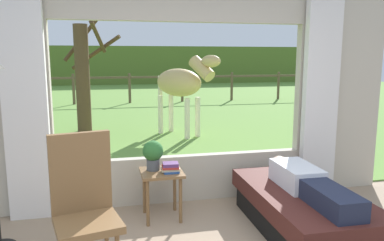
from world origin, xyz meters
TOP-DOWN VIEW (x-y plane):
  - back_wall_with_window at (0.00, 2.26)m, footprint 5.20×0.12m
  - curtain_panel_left at (-1.69, 2.12)m, footprint 0.44×0.10m
  - curtain_panel_right at (1.69, 2.12)m, footprint 0.44×0.10m
  - outdoor_pasture_lawn at (0.00, 13.16)m, footprint 36.00×21.68m
  - distant_hill_ridge at (0.00, 23.00)m, footprint 36.00×2.00m
  - recliner_sofa at (0.97, 1.16)m, footprint 0.93×1.71m
  - reclining_person at (0.97, 1.11)m, footprint 0.35×1.43m
  - rocking_chair at (-1.07, 0.93)m, footprint 0.60×0.77m
  - side_table at (-0.33, 1.80)m, footprint 0.44×0.44m
  - potted_plant at (-0.41, 1.86)m, footprint 0.22×0.22m
  - book_stack at (-0.25, 1.73)m, footprint 0.20×0.16m
  - horse at (0.71, 5.93)m, footprint 1.29×1.70m
  - pasture_tree at (-1.35, 6.94)m, footprint 1.34×1.47m
  - pasture_fence_line at (0.00, 12.20)m, footprint 16.10×0.10m

SIDE VIEW (x-z plane):
  - outdoor_pasture_lawn at x=0.00m, z-range 0.00..0.02m
  - recliner_sofa at x=0.97m, z-range 0.01..0.43m
  - side_table at x=-0.33m, z-range 0.17..0.69m
  - reclining_person at x=0.97m, z-range 0.41..0.63m
  - rocking_chair at x=-1.07m, z-range -0.01..1.11m
  - book_stack at x=-0.25m, z-range 0.52..0.62m
  - potted_plant at x=-0.41m, z-range 0.54..0.86m
  - pasture_fence_line at x=0.00m, z-range 0.19..1.29m
  - horse at x=0.71m, z-range 0.29..2.02m
  - curtain_panel_left at x=-1.69m, z-range 0.00..2.40m
  - curtain_panel_right at x=1.69m, z-range 0.00..2.40m
  - distant_hill_ridge at x=0.00m, z-range 0.00..2.40m
  - back_wall_with_window at x=0.00m, z-range -0.03..2.52m
  - pasture_tree at x=-1.35m, z-range 0.01..2.62m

